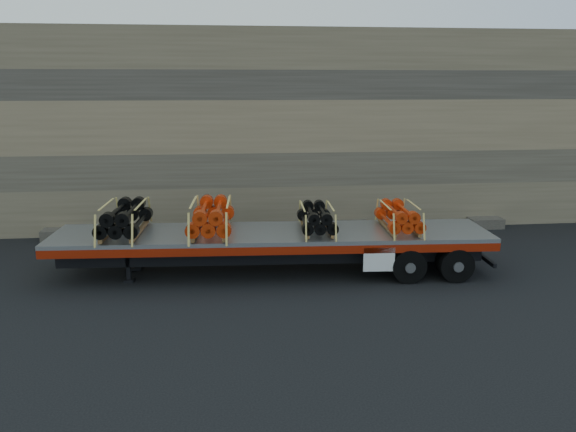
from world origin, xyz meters
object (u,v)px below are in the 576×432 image
bundle_front (125,219)px  bundle_rear (399,218)px  bundle_midfront (211,218)px  bundle_midrear (317,219)px  trailer (272,252)px

bundle_front → bundle_rear: (7.48, -0.38, -0.05)m
bundle_midfront → bundle_midrear: bearing=-0.0°
bundle_midfront → bundle_midrear: 2.88m
trailer → bundle_midrear: bundle_midrear is taller
bundle_midrear → bundle_rear: bundle_rear is taller
bundle_midrear → bundle_rear: bearing=0.0°
trailer → bundle_front: bundle_front is taller
bundle_front → bundle_rear: bearing=0.0°
bundle_front → bundle_midrear: size_ratio=1.18×
trailer → bundle_front: (-3.97, 0.20, 0.99)m
trailer → bundle_midrear: (1.22, -0.06, 0.93)m
trailer → bundle_rear: (3.51, -0.18, 0.94)m
bundle_front → bundle_rear: 7.49m
bundle_midrear → bundle_rear: 2.29m
bundle_midfront → bundle_rear: size_ratio=1.19×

